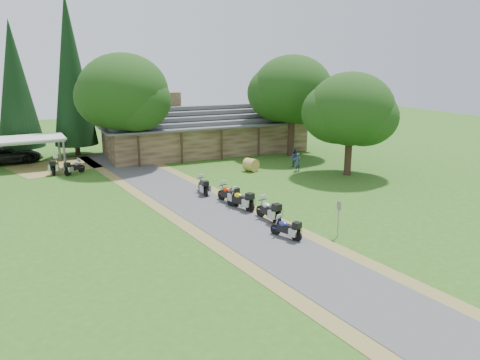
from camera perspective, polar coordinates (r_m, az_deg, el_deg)
name	(u,v)px	position (r m, az deg, el deg)	size (l,w,h in m)	color
ground	(254,236)	(25.97, 1.71, -6.81)	(120.00, 120.00, 0.00)	#2B5718
driveway	(219,216)	(29.22, -2.62, -4.36)	(46.00, 46.00, 0.00)	#4A4A4D
lodge	(205,128)	(49.16, -4.26, 6.29)	(21.40, 9.40, 4.90)	brown
carport	(29,152)	(46.14, -24.33, 3.09)	(6.16, 4.11, 2.67)	silver
car_dark_suv	(7,151)	(48.61, -26.56, 3.23)	(6.35, 2.70, 2.43)	black
motorcycle_row_a	(286,228)	(25.52, 5.62, -5.79)	(1.80, 0.59, 1.23)	#23299A
motorcycle_row_b	(268,209)	(28.13, 3.48, -3.58)	(2.09, 0.68, 1.43)	#B2B4BB
motorcycle_row_c	(241,199)	(30.19, 0.08, -2.32)	(2.05, 0.67, 1.40)	gold
motorcycle_row_d	(228,193)	(31.48, -1.44, -1.60)	(2.06, 0.67, 1.41)	red
motorcycle_row_e	(203,185)	(33.77, -4.55, -0.63)	(1.89, 0.62, 1.29)	black
motorcycle_carport_a	(55,165)	(42.76, -21.62, 1.69)	(2.07, 0.68, 1.42)	gold
motorcycle_carport_b	(74,167)	(41.91, -19.54, 1.54)	(1.86, 0.61, 1.28)	slate
person_a	(297,161)	(40.83, 7.02, 2.37)	(0.53, 0.38, 1.86)	#34425F
person_b	(294,156)	(42.39, 6.59, 2.93)	(0.57, 0.41, 2.00)	#34425F
hay_bale	(251,165)	(40.54, 1.34, 1.85)	(1.12, 1.12, 1.03)	olive
sign_post	(338,219)	(25.99, 11.89, -4.71)	(0.37, 0.06, 2.04)	gray
oak_lodge_left	(124,106)	(43.43, -13.97, 8.69)	(8.01, 8.01, 10.72)	#193710
oak_lodge_right	(292,102)	(46.68, 6.36, 9.40)	(7.72, 7.72, 10.70)	#193710
oak_driveway	(350,122)	(39.62, 13.27, 6.90)	(7.03, 7.03, 8.92)	#193710
cedar_near	(71,76)	(49.52, -19.89, 11.82)	(4.22, 4.22, 15.69)	black
cedar_far	(16,90)	(50.00, -25.65, 9.82)	(4.29, 4.29, 13.14)	black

